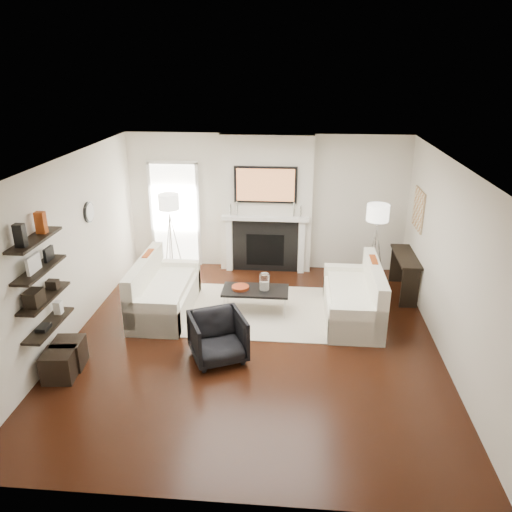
# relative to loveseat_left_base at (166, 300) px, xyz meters

# --- Properties ---
(room_envelope) EXTENTS (6.00, 6.00, 6.00)m
(room_envelope) POSITION_rel_loveseat_left_base_xyz_m (1.55, -0.83, 1.14)
(room_envelope) COLOR black
(room_envelope) RESTS_ON ground
(chimney_breast) EXTENTS (1.80, 0.25, 2.70)m
(chimney_breast) POSITION_rel_loveseat_left_base_xyz_m (1.55, 2.05, 1.14)
(chimney_breast) COLOR silver
(chimney_breast) RESTS_ON floor
(fireplace_surround) EXTENTS (1.30, 0.02, 1.04)m
(fireplace_surround) POSITION_rel_loveseat_left_base_xyz_m (1.55, 1.91, 0.31)
(fireplace_surround) COLOR black
(fireplace_surround) RESTS_ON floor
(firebox) EXTENTS (0.75, 0.02, 0.65)m
(firebox) POSITION_rel_loveseat_left_base_xyz_m (1.55, 1.91, 0.24)
(firebox) COLOR black
(firebox) RESTS_ON floor
(mantel_pilaster_l) EXTENTS (0.12, 0.08, 1.10)m
(mantel_pilaster_l) POSITION_rel_loveseat_left_base_xyz_m (0.83, 1.88, 0.34)
(mantel_pilaster_l) COLOR white
(mantel_pilaster_l) RESTS_ON floor
(mantel_pilaster_r) EXTENTS (0.12, 0.08, 1.10)m
(mantel_pilaster_r) POSITION_rel_loveseat_left_base_xyz_m (2.27, 1.88, 0.34)
(mantel_pilaster_r) COLOR white
(mantel_pilaster_r) RESTS_ON floor
(mantel_shelf) EXTENTS (1.70, 0.18, 0.07)m
(mantel_shelf) POSITION_rel_loveseat_left_base_xyz_m (1.55, 1.86, 0.91)
(mantel_shelf) COLOR white
(mantel_shelf) RESTS_ON chimney_breast
(tv_body) EXTENTS (1.20, 0.06, 0.70)m
(tv_body) POSITION_rel_loveseat_left_base_xyz_m (1.55, 1.89, 1.57)
(tv_body) COLOR black
(tv_body) RESTS_ON chimney_breast
(tv_screen) EXTENTS (1.10, 0.00, 0.62)m
(tv_screen) POSITION_rel_loveseat_left_base_xyz_m (1.55, 1.86, 1.57)
(tv_screen) COLOR #BF723F
(tv_screen) RESTS_ON tv_body
(candlestick_l_tall) EXTENTS (0.04, 0.04, 0.30)m
(candlestick_l_tall) POSITION_rel_loveseat_left_base_xyz_m (1.00, 1.87, 1.09)
(candlestick_l_tall) COLOR silver
(candlestick_l_tall) RESTS_ON mantel_shelf
(candlestick_l_short) EXTENTS (0.04, 0.04, 0.24)m
(candlestick_l_short) POSITION_rel_loveseat_left_base_xyz_m (0.87, 1.87, 1.06)
(candlestick_l_short) COLOR silver
(candlestick_l_short) RESTS_ON mantel_shelf
(candlestick_r_tall) EXTENTS (0.04, 0.04, 0.30)m
(candlestick_r_tall) POSITION_rel_loveseat_left_base_xyz_m (2.10, 1.87, 1.09)
(candlestick_r_tall) COLOR silver
(candlestick_r_tall) RESTS_ON mantel_shelf
(candlestick_r_short) EXTENTS (0.04, 0.04, 0.24)m
(candlestick_r_short) POSITION_rel_loveseat_left_base_xyz_m (2.23, 1.87, 1.06)
(candlestick_r_short) COLOR silver
(candlestick_r_short) RESTS_ON mantel_shelf
(hallway_panel) EXTENTS (0.90, 0.02, 2.10)m
(hallway_panel) POSITION_rel_loveseat_left_base_xyz_m (-0.30, 2.15, 0.84)
(hallway_panel) COLOR white
(hallway_panel) RESTS_ON floor
(door_trim_l) EXTENTS (0.06, 0.06, 2.16)m
(door_trim_l) POSITION_rel_loveseat_left_base_xyz_m (-0.78, 2.13, 0.84)
(door_trim_l) COLOR white
(door_trim_l) RESTS_ON floor
(door_trim_r) EXTENTS (0.06, 0.06, 2.16)m
(door_trim_r) POSITION_rel_loveseat_left_base_xyz_m (0.18, 2.13, 0.84)
(door_trim_r) COLOR white
(door_trim_r) RESTS_ON floor
(door_trim_top) EXTENTS (1.02, 0.06, 0.06)m
(door_trim_top) POSITION_rel_loveseat_left_base_xyz_m (-0.30, 2.13, 1.92)
(door_trim_top) COLOR white
(door_trim_top) RESTS_ON wall_back
(rug) EXTENTS (2.60, 2.00, 0.01)m
(rug) POSITION_rel_loveseat_left_base_xyz_m (1.52, 0.15, -0.20)
(rug) COLOR #C1B49E
(rug) RESTS_ON floor
(loveseat_left_base) EXTENTS (0.85, 1.80, 0.42)m
(loveseat_left_base) POSITION_rel_loveseat_left_base_xyz_m (0.00, 0.00, 0.00)
(loveseat_left_base) COLOR white
(loveseat_left_base) RESTS_ON floor
(loveseat_left_back) EXTENTS (0.18, 1.80, 0.80)m
(loveseat_left_back) POSITION_rel_loveseat_left_base_xyz_m (-0.33, 0.00, 0.32)
(loveseat_left_back) COLOR white
(loveseat_left_back) RESTS_ON floor
(loveseat_left_arm_n) EXTENTS (0.85, 0.18, 0.60)m
(loveseat_left_arm_n) POSITION_rel_loveseat_left_base_xyz_m (0.00, -0.81, 0.09)
(loveseat_left_arm_n) COLOR white
(loveseat_left_arm_n) RESTS_ON floor
(loveseat_left_arm_s) EXTENTS (0.85, 0.18, 0.60)m
(loveseat_left_arm_s) POSITION_rel_loveseat_left_base_xyz_m (0.00, 0.81, 0.09)
(loveseat_left_arm_s) COLOR white
(loveseat_left_arm_s) RESTS_ON floor
(loveseat_left_cushion) EXTENTS (0.63, 1.44, 0.10)m
(loveseat_left_cushion) POSITION_rel_loveseat_left_base_xyz_m (0.05, -0.00, 0.26)
(loveseat_left_cushion) COLOR white
(loveseat_left_cushion) RESTS_ON loveseat_left_base
(pillow_left_orange) EXTENTS (0.10, 0.42, 0.42)m
(pillow_left_orange) POSITION_rel_loveseat_left_base_xyz_m (-0.33, 0.30, 0.52)
(pillow_left_orange) COLOR #9F3F13
(pillow_left_orange) RESTS_ON loveseat_left_cushion
(pillow_left_charcoal) EXTENTS (0.10, 0.40, 0.40)m
(pillow_left_charcoal) POSITION_rel_loveseat_left_base_xyz_m (-0.33, -0.30, 0.51)
(pillow_left_charcoal) COLOR black
(pillow_left_charcoal) RESTS_ON loveseat_left_cushion
(loveseat_right_base) EXTENTS (0.85, 1.80, 0.42)m
(loveseat_right_base) POSITION_rel_loveseat_left_base_xyz_m (3.11, 0.04, 0.00)
(loveseat_right_base) COLOR white
(loveseat_right_base) RESTS_ON floor
(loveseat_right_back) EXTENTS (0.18, 1.80, 0.80)m
(loveseat_right_back) POSITION_rel_loveseat_left_base_xyz_m (3.44, 0.04, 0.32)
(loveseat_right_back) COLOR white
(loveseat_right_back) RESTS_ON floor
(loveseat_right_arm_n) EXTENTS (0.85, 0.18, 0.60)m
(loveseat_right_arm_n) POSITION_rel_loveseat_left_base_xyz_m (3.11, -0.77, 0.09)
(loveseat_right_arm_n) COLOR white
(loveseat_right_arm_n) RESTS_ON floor
(loveseat_right_arm_s) EXTENTS (0.85, 0.18, 0.60)m
(loveseat_right_arm_s) POSITION_rel_loveseat_left_base_xyz_m (3.11, 0.85, 0.09)
(loveseat_right_arm_s) COLOR white
(loveseat_right_arm_s) RESTS_ON floor
(loveseat_right_cushion) EXTENTS (0.63, 1.44, 0.10)m
(loveseat_right_cushion) POSITION_rel_loveseat_left_base_xyz_m (3.06, 0.04, 0.26)
(loveseat_right_cushion) COLOR white
(loveseat_right_cushion) RESTS_ON loveseat_right_base
(pillow_right_orange) EXTENTS (0.10, 0.42, 0.42)m
(pillow_right_orange) POSITION_rel_loveseat_left_base_xyz_m (3.44, 0.34, 0.52)
(pillow_right_orange) COLOR #9F3F13
(pillow_right_orange) RESTS_ON loveseat_right_cushion
(pillow_right_charcoal) EXTENTS (0.10, 0.40, 0.40)m
(pillow_right_charcoal) POSITION_rel_loveseat_left_base_xyz_m (3.44, -0.26, 0.51)
(pillow_right_charcoal) COLOR black
(pillow_right_charcoal) RESTS_ON loveseat_right_cushion
(coffee_table) EXTENTS (1.10, 0.55, 0.04)m
(coffee_table) POSITION_rel_loveseat_left_base_xyz_m (1.51, 0.11, 0.19)
(coffee_table) COLOR black
(coffee_table) RESTS_ON floor
(coffee_leg_nw) EXTENTS (0.02, 0.02, 0.38)m
(coffee_leg_nw) POSITION_rel_loveseat_left_base_xyz_m (1.01, -0.11, -0.02)
(coffee_leg_nw) COLOR silver
(coffee_leg_nw) RESTS_ON floor
(coffee_leg_ne) EXTENTS (0.02, 0.02, 0.38)m
(coffee_leg_ne) POSITION_rel_loveseat_left_base_xyz_m (2.01, -0.11, -0.02)
(coffee_leg_ne) COLOR silver
(coffee_leg_ne) RESTS_ON floor
(coffee_leg_sw) EXTENTS (0.02, 0.02, 0.38)m
(coffee_leg_sw) POSITION_rel_loveseat_left_base_xyz_m (1.01, 0.33, -0.02)
(coffee_leg_sw) COLOR silver
(coffee_leg_sw) RESTS_ON floor
(coffee_leg_se) EXTENTS (0.02, 0.02, 0.38)m
(coffee_leg_se) POSITION_rel_loveseat_left_base_xyz_m (2.01, 0.33, -0.02)
(coffee_leg_se) COLOR silver
(coffee_leg_se) RESTS_ON floor
(hurricane_glass) EXTENTS (0.17, 0.17, 0.29)m
(hurricane_glass) POSITION_rel_loveseat_left_base_xyz_m (1.66, 0.11, 0.35)
(hurricane_glass) COLOR white
(hurricane_glass) RESTS_ON coffee_table
(hurricane_candle) EXTENTS (0.10, 0.10, 0.15)m
(hurricane_candle) POSITION_rel_loveseat_left_base_xyz_m (1.66, 0.11, 0.29)
(hurricane_candle) COLOR white
(hurricane_candle) RESTS_ON coffee_table
(copper_bowl) EXTENTS (0.29, 0.29, 0.05)m
(copper_bowl) POSITION_rel_loveseat_left_base_xyz_m (1.26, 0.11, 0.24)
(copper_bowl) COLOR #C74721
(copper_bowl) RESTS_ON coffee_table
(armchair) EXTENTS (0.94, 0.92, 0.75)m
(armchair) POSITION_rel_loveseat_left_base_xyz_m (1.11, -1.34, 0.16)
(armchair) COLOR black
(armchair) RESTS_ON floor
(lamp_left_post) EXTENTS (0.02, 0.02, 1.20)m
(lamp_left_post) POSITION_rel_loveseat_left_base_xyz_m (-0.30, 1.71, 0.39)
(lamp_left_post) COLOR silver
(lamp_left_post) RESTS_ON floor
(lamp_left_shade) EXTENTS (0.40, 0.40, 0.30)m
(lamp_left_shade) POSITION_rel_loveseat_left_base_xyz_m (-0.30, 1.71, 1.24)
(lamp_left_shade) COLOR white
(lamp_left_shade) RESTS_ON lamp_left_post
(lamp_left_leg_a) EXTENTS (0.25, 0.02, 1.23)m
(lamp_left_leg_a) POSITION_rel_loveseat_left_base_xyz_m (-0.19, 1.71, 0.39)
(lamp_left_leg_a) COLOR silver
(lamp_left_leg_a) RESTS_ON floor
(lamp_left_leg_b) EXTENTS (0.14, 0.22, 1.23)m
(lamp_left_leg_b) POSITION_rel_loveseat_left_base_xyz_m (-0.36, 1.81, 0.39)
(lamp_left_leg_b) COLOR silver
(lamp_left_leg_b) RESTS_ON floor
(lamp_left_leg_c) EXTENTS (0.14, 0.22, 1.23)m
(lamp_left_leg_c) POSITION_rel_loveseat_left_base_xyz_m (-0.36, 1.62, 0.39)
(lamp_left_leg_c) COLOR silver
(lamp_left_leg_c) RESTS_ON floor
(lamp_right_post) EXTENTS (0.02, 0.02, 1.20)m
(lamp_right_post) POSITION_rel_loveseat_left_base_xyz_m (3.60, 1.31, 0.39)
(lamp_right_post) COLOR silver
(lamp_right_post) RESTS_ON floor
(lamp_right_shade) EXTENTS (0.40, 0.40, 0.30)m
(lamp_right_shade) POSITION_rel_loveseat_left_base_xyz_m (3.60, 1.31, 1.24)
(lamp_right_shade) COLOR white
(lamp_right_shade) RESTS_ON lamp_right_post
(lamp_right_leg_a) EXTENTS (0.25, 0.02, 1.23)m
(lamp_right_leg_a) POSITION_rel_loveseat_left_base_xyz_m (3.71, 1.31, 0.39)
(lamp_right_leg_a) COLOR silver
(lamp_right_leg_a) RESTS_ON floor
(lamp_right_leg_b) EXTENTS (0.14, 0.22, 1.23)m
(lamp_right_leg_b) POSITION_rel_loveseat_left_base_xyz_m (3.54, 1.40, 0.39)
(lamp_right_leg_b) COLOR silver
(lamp_right_leg_b) RESTS_ON floor
(lamp_right_leg_c) EXTENTS (0.14, 0.22, 1.23)m
(lamp_right_leg_c) POSITION_rel_loveseat_left_base_xyz_m (3.54, 1.21, 0.39)
(lamp_right_leg_c) COLOR silver
(lamp_right_leg_c) RESTS_ON floor
(console_top) EXTENTS (0.35, 1.20, 0.04)m
(console_top) POSITION_rel_loveseat_left_base_xyz_m (4.12, 1.05, 0.52)
(console_top) COLOR black
(console_top) RESTS_ON floor
(console_leg_n) EXTENTS (0.30, 0.04, 0.71)m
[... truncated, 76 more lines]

